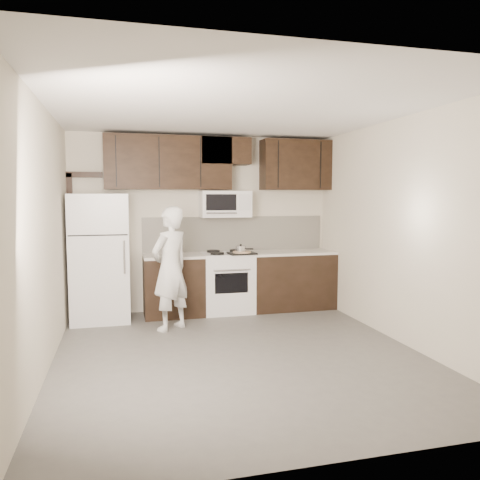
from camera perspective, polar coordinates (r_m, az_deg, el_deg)
name	(u,v)px	position (r m, az deg, el deg)	size (l,w,h in m)	color
floor	(239,354)	(5.40, -0.12, -13.74)	(4.50, 4.50, 0.00)	#565351
back_wall	(204,223)	(7.32, -4.45, 2.05)	(4.00, 4.00, 0.00)	beige
ceiling	(239,109)	(5.19, -0.13, 15.73)	(4.50, 4.50, 0.00)	white
counter_run	(246,282)	(7.25, 0.74, -5.09)	(2.95, 0.64, 0.91)	black
stove	(227,282)	(7.18, -1.60, -5.16)	(0.76, 0.66, 0.94)	white
backsplash	(235,234)	(7.42, -0.62, 0.79)	(2.90, 0.02, 0.54)	silver
upper_cabinets	(219,162)	(7.19, -2.61, 9.44)	(3.48, 0.35, 0.78)	black
microwave	(225,204)	(7.17, -1.84, 4.40)	(0.76, 0.42, 0.40)	white
refrigerator	(100,258)	(6.90, -16.70, -2.10)	(0.80, 0.76, 1.80)	white
door_trim	(74,232)	(7.21, -19.61, 0.90)	(0.50, 0.08, 2.12)	black
saucepan	(241,250)	(7.00, 0.11, -1.20)	(0.26, 0.16, 0.15)	silver
baking_tray	(242,253)	(6.97, 0.24, -1.63)	(0.40, 0.30, 0.02)	black
pizza	(242,252)	(6.97, 0.24, -1.47)	(0.27, 0.27, 0.02)	beige
person	(170,268)	(6.24, -8.49, -3.45)	(0.60, 0.39, 1.64)	white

